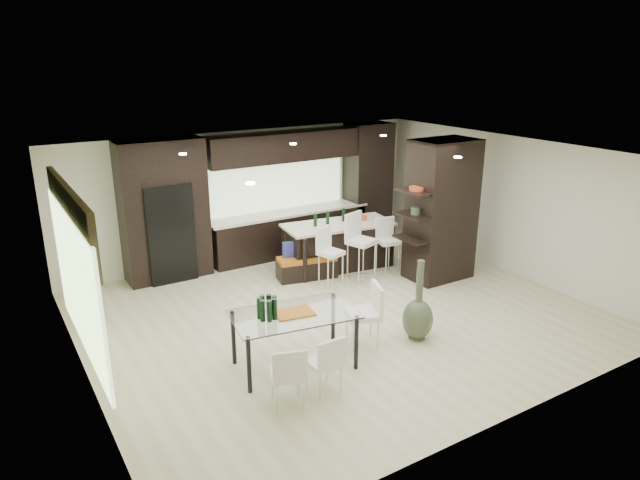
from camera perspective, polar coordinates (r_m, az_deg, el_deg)
ground at (r=9.73m, az=1.88°, el=-7.39°), size 8.00×8.00×0.00m
back_wall at (r=12.18m, az=-7.22°, el=4.53°), size 8.00×0.02×2.70m
left_wall at (r=7.88m, az=-23.13°, el=-4.58°), size 0.02×7.00×2.70m
right_wall at (r=11.84m, az=18.33°, el=3.34°), size 0.02×7.00×2.70m
ceiling at (r=8.90m, az=2.06°, el=8.48°), size 8.00×7.00×0.02m
window_left at (r=8.07m, az=-23.09°, el=-4.05°), size 0.04×3.20×1.90m
window_back at (r=12.36m, az=-4.65°, el=5.76°), size 3.40×0.04×1.20m
stone_accent at (r=7.80m, az=-23.69°, el=2.13°), size 0.08×3.00×0.80m
ceiling_spots at (r=9.11m, az=1.17°, el=8.58°), size 4.00×3.00×0.02m
back_cabinetry at (r=12.10m, az=-4.41°, el=4.53°), size 6.80×0.68×2.70m
refrigerator at (r=11.31m, az=-15.08°, el=0.85°), size 0.90×0.68×1.90m
partition_column at (r=11.10m, az=12.05°, el=2.92°), size 1.20×0.80×2.70m
kitchen_island at (r=11.65m, az=1.82°, el=-0.53°), size 2.32×1.24×0.92m
stool_left at (r=10.69m, az=1.07°, el=-2.33°), size 0.49×0.49×0.90m
stool_mid at (r=11.00m, az=4.15°, el=-1.35°), size 0.58×0.58×1.06m
stool_right at (r=11.45m, az=6.79°, el=-1.09°), size 0.47×0.47×0.88m
bench at (r=11.14m, az=-1.33°, el=-2.74°), size 1.21×0.67×0.44m
floor_vase at (r=8.80m, az=9.85°, el=-5.96°), size 0.52×0.52×1.28m
dining_table at (r=8.05m, az=-2.58°, el=-9.96°), size 1.82×1.21×0.81m
chair_near at (r=7.49m, az=0.35°, el=-12.46°), size 0.43×0.43×0.77m
chair_far at (r=7.26m, az=-3.27°, el=-13.53°), size 0.54×0.54×0.78m
chair_end at (r=8.60m, az=4.27°, el=-7.78°), size 0.62×0.62×0.89m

